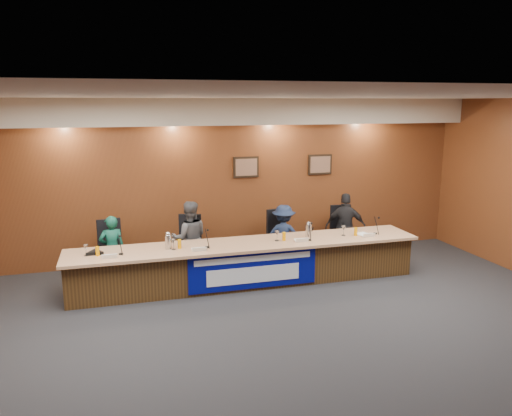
{
  "coord_description": "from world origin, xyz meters",
  "views": [
    {
      "loc": [
        -2.13,
        -5.66,
        3.13
      ],
      "look_at": [
        0.22,
        2.62,
        1.3
      ],
      "focal_mm": 35.0,
      "sensor_mm": 36.0,
      "label": 1
    }
  ],
  "objects_px": {
    "panelist_b": "(190,238)",
    "carafe_right": "(308,231)",
    "office_chair_b": "(189,248)",
    "panelist_d": "(345,227)",
    "office_chair_a": "(113,254)",
    "office_chair_c": "(282,241)",
    "office_chair_d": "(343,236)",
    "carafe_left": "(168,242)",
    "dais_body": "(247,264)",
    "speakerphone": "(95,253)",
    "panelist_c": "(283,236)",
    "panelist_a": "(112,249)",
    "banner": "(254,270)"
  },
  "relations": [
    {
      "from": "office_chair_b",
      "to": "office_chair_c",
      "type": "distance_m",
      "value": 1.81
    },
    {
      "from": "office_chair_c",
      "to": "carafe_right",
      "type": "relative_size",
      "value": 2.03
    },
    {
      "from": "dais_body",
      "to": "carafe_right",
      "type": "height_order",
      "value": "carafe_right"
    },
    {
      "from": "office_chair_b",
      "to": "speakerphone",
      "type": "height_order",
      "value": "speakerphone"
    },
    {
      "from": "panelist_b",
      "to": "panelist_c",
      "type": "distance_m",
      "value": 1.81
    },
    {
      "from": "dais_body",
      "to": "panelist_b",
      "type": "xyz_separation_m",
      "value": [
        -0.89,
        0.73,
        0.34
      ]
    },
    {
      "from": "office_chair_c",
      "to": "carafe_left",
      "type": "bearing_deg",
      "value": -170.95
    },
    {
      "from": "panelist_c",
      "to": "panelist_d",
      "type": "height_order",
      "value": "panelist_d"
    },
    {
      "from": "office_chair_c",
      "to": "speakerphone",
      "type": "height_order",
      "value": "speakerphone"
    },
    {
      "from": "dais_body",
      "to": "office_chair_b",
      "type": "xyz_separation_m",
      "value": [
        -0.89,
        0.83,
        0.13
      ]
    },
    {
      "from": "panelist_d",
      "to": "office_chair_a",
      "type": "bearing_deg",
      "value": 21.06
    },
    {
      "from": "banner",
      "to": "office_chair_c",
      "type": "xyz_separation_m",
      "value": [
        0.92,
        1.24,
        0.1
      ]
    },
    {
      "from": "panelist_a",
      "to": "carafe_right",
      "type": "bearing_deg",
      "value": 161.1
    },
    {
      "from": "office_chair_a",
      "to": "office_chair_d",
      "type": "xyz_separation_m",
      "value": [
        4.49,
        0.0,
        0.0
      ]
    },
    {
      "from": "panelist_d",
      "to": "carafe_left",
      "type": "bearing_deg",
      "value": 34.41
    },
    {
      "from": "dais_body",
      "to": "office_chair_b",
      "type": "relative_size",
      "value": 12.5
    },
    {
      "from": "panelist_b",
      "to": "office_chair_d",
      "type": "relative_size",
      "value": 2.88
    },
    {
      "from": "office_chair_b",
      "to": "panelist_b",
      "type": "bearing_deg",
      "value": -74.24
    },
    {
      "from": "dais_body",
      "to": "carafe_right",
      "type": "xyz_separation_m",
      "value": [
        1.14,
        -0.01,
        0.52
      ]
    },
    {
      "from": "dais_body",
      "to": "office_chair_c",
      "type": "relative_size",
      "value": 12.5
    },
    {
      "from": "office_chair_c",
      "to": "carafe_right",
      "type": "height_order",
      "value": "carafe_right"
    },
    {
      "from": "office_chair_d",
      "to": "carafe_left",
      "type": "bearing_deg",
      "value": -158.79
    },
    {
      "from": "banner",
      "to": "panelist_a",
      "type": "height_order",
      "value": "panelist_a"
    },
    {
      "from": "office_chair_a",
      "to": "carafe_left",
      "type": "distance_m",
      "value": 1.31
    },
    {
      "from": "panelist_a",
      "to": "panelist_d",
      "type": "height_order",
      "value": "panelist_d"
    },
    {
      "from": "panelist_c",
      "to": "office_chair_c",
      "type": "xyz_separation_m",
      "value": [
        0.0,
        0.1,
        -0.13
      ]
    },
    {
      "from": "speakerphone",
      "to": "office_chair_a",
      "type": "bearing_deg",
      "value": 72.81
    },
    {
      "from": "office_chair_b",
      "to": "office_chair_d",
      "type": "xyz_separation_m",
      "value": [
        3.12,
        0.0,
        0.0
      ]
    },
    {
      "from": "office_chair_a",
      "to": "office_chair_c",
      "type": "xyz_separation_m",
      "value": [
        3.18,
        0.0,
        0.0
      ]
    },
    {
      "from": "panelist_d",
      "to": "office_chair_c",
      "type": "xyz_separation_m",
      "value": [
        -1.31,
        0.1,
        -0.21
      ]
    },
    {
      "from": "panelist_c",
      "to": "office_chair_b",
      "type": "distance_m",
      "value": 1.82
    },
    {
      "from": "panelist_b",
      "to": "carafe_right",
      "type": "relative_size",
      "value": 5.84
    },
    {
      "from": "carafe_right",
      "to": "panelist_d",
      "type": "bearing_deg",
      "value": 33.91
    },
    {
      "from": "panelist_c",
      "to": "panelist_d",
      "type": "relative_size",
      "value": 0.88
    },
    {
      "from": "carafe_left",
      "to": "carafe_right",
      "type": "distance_m",
      "value": 2.49
    },
    {
      "from": "banner",
      "to": "panelist_d",
      "type": "distance_m",
      "value": 2.52
    },
    {
      "from": "office_chair_c",
      "to": "carafe_right",
      "type": "distance_m",
      "value": 0.94
    },
    {
      "from": "panelist_a",
      "to": "office_chair_d",
      "type": "relative_size",
      "value": 2.5
    },
    {
      "from": "speakerphone",
      "to": "dais_body",
      "type": "bearing_deg",
      "value": 0.1
    },
    {
      "from": "banner",
      "to": "panelist_d",
      "type": "bearing_deg",
      "value": 27.14
    },
    {
      "from": "carafe_right",
      "to": "speakerphone",
      "type": "distance_m",
      "value": 3.66
    },
    {
      "from": "carafe_left",
      "to": "speakerphone",
      "type": "xyz_separation_m",
      "value": [
        -1.16,
        0.04,
        -0.09
      ]
    },
    {
      "from": "panelist_c",
      "to": "panelist_a",
      "type": "bearing_deg",
      "value": 20.66
    },
    {
      "from": "dais_body",
      "to": "panelist_c",
      "type": "xyz_separation_m",
      "value": [
        0.92,
        0.73,
        0.26
      ]
    },
    {
      "from": "dais_body",
      "to": "panelist_b",
      "type": "height_order",
      "value": "panelist_b"
    },
    {
      "from": "panelist_c",
      "to": "carafe_left",
      "type": "height_order",
      "value": "panelist_c"
    },
    {
      "from": "dais_body",
      "to": "panelist_c",
      "type": "distance_m",
      "value": 1.2
    },
    {
      "from": "dais_body",
      "to": "office_chair_d",
      "type": "height_order",
      "value": "dais_body"
    },
    {
      "from": "office_chair_c",
      "to": "carafe_left",
      "type": "distance_m",
      "value": 2.46
    },
    {
      "from": "panelist_c",
      "to": "office_chair_b",
      "type": "relative_size",
      "value": 2.52
    }
  ]
}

